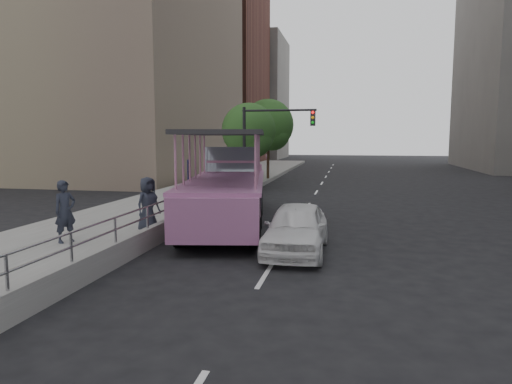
# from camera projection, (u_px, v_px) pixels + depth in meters

# --- Properties ---
(ground) EXTENTS (160.00, 160.00, 0.00)m
(ground) POSITION_uv_depth(u_px,v_px,m) (245.00, 254.00, 13.74)
(ground) COLOR black
(sidewalk) EXTENTS (5.50, 80.00, 0.30)m
(sidewalk) POSITION_uv_depth(u_px,v_px,m) (183.00, 200.00, 24.59)
(sidewalk) COLOR #A09F9A
(sidewalk) RESTS_ON ground
(kerb_wall) EXTENTS (0.24, 30.00, 0.36)m
(kerb_wall) POSITION_uv_depth(u_px,v_px,m) (172.00, 222.00, 16.25)
(kerb_wall) COLOR #A2A29D
(kerb_wall) RESTS_ON sidewalk
(guardrail) EXTENTS (0.07, 22.00, 0.71)m
(guardrail) POSITION_uv_depth(u_px,v_px,m) (172.00, 204.00, 16.17)
(guardrail) COLOR #A2A3A7
(guardrail) RESTS_ON kerb_wall
(duck_boat) EXTENTS (4.62, 11.51, 3.73)m
(duck_boat) POSITION_uv_depth(u_px,v_px,m) (229.00, 189.00, 18.66)
(duck_boat) COLOR black
(duck_boat) RESTS_ON ground
(car) EXTENTS (1.79, 4.42, 1.50)m
(car) POSITION_uv_depth(u_px,v_px,m) (296.00, 228.00, 13.83)
(car) COLOR white
(car) RESTS_ON ground
(pedestrian_near) EXTENTS (0.71, 0.82, 1.90)m
(pedestrian_near) POSITION_uv_depth(u_px,v_px,m) (65.00, 211.00, 13.84)
(pedestrian_near) COLOR #262A38
(pedestrian_near) RESTS_ON sidewalk
(pedestrian_far) EXTENTS (0.93, 1.08, 1.87)m
(pedestrian_far) POSITION_uv_depth(u_px,v_px,m) (148.00, 204.00, 15.40)
(pedestrian_far) COLOR #262A38
(pedestrian_far) RESTS_ON sidewalk
(parking_sign) EXTENTS (0.13, 0.59, 2.65)m
(parking_sign) POSITION_uv_depth(u_px,v_px,m) (189.00, 185.00, 17.56)
(parking_sign) COLOR black
(parking_sign) RESTS_ON ground
(traffic_signal) EXTENTS (4.20, 0.32, 5.20)m
(traffic_signal) POSITION_uv_depth(u_px,v_px,m) (265.00, 137.00, 25.82)
(traffic_signal) COLOR black
(traffic_signal) RESTS_ON ground
(street_tree_near) EXTENTS (3.52, 3.52, 5.72)m
(street_tree_near) POSITION_uv_depth(u_px,v_px,m) (250.00, 132.00, 29.43)
(street_tree_near) COLOR #322217
(street_tree_near) RESTS_ON ground
(street_tree_far) EXTENTS (3.97, 3.97, 6.45)m
(street_tree_far) POSITION_uv_depth(u_px,v_px,m) (269.00, 127.00, 35.17)
(street_tree_far) COLOR #322217
(street_tree_far) RESTS_ON ground
(midrise_brick) EXTENTS (18.00, 16.00, 26.00)m
(midrise_brick) POSITION_uv_depth(u_px,v_px,m) (195.00, 68.00, 62.47)
(midrise_brick) COLOR brown
(midrise_brick) RESTS_ON ground
(midrise_stone_b) EXTENTS (16.00, 14.00, 20.00)m
(midrise_stone_b) POSITION_uv_depth(u_px,v_px,m) (238.00, 99.00, 77.99)
(midrise_stone_b) COLOR gray
(midrise_stone_b) RESTS_ON ground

